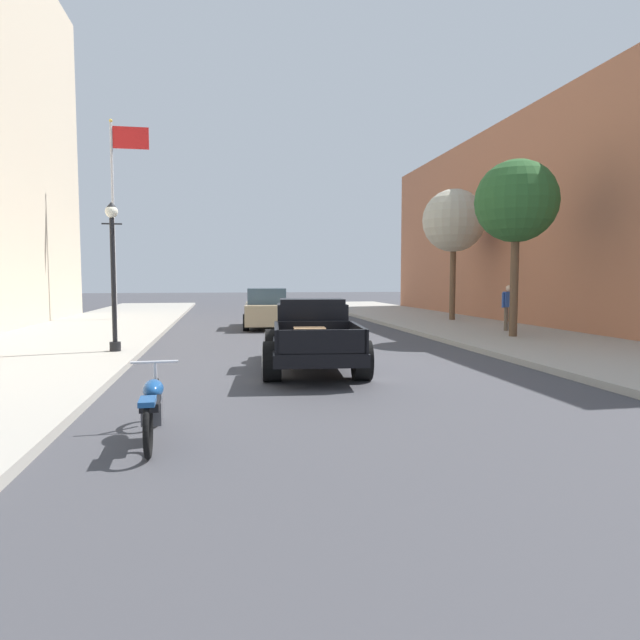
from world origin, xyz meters
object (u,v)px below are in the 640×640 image
object	(u,v)px
street_tree_second	(454,221)
hotrod_truck_black	(312,335)
motorcycle_parked	(152,406)
flagpole	(118,198)
car_background_tan	(266,309)
street_tree_nearest	(516,202)
street_lamp_near	(113,265)
pedestrian_sidewalk_right	(509,305)

from	to	relation	value
street_tree_second	hotrod_truck_black	bearing A→B (deg)	-126.09
motorcycle_parked	flagpole	world-z (taller)	flagpole
motorcycle_parked	flagpole	bearing A→B (deg)	100.83
hotrod_truck_black	car_background_tan	world-z (taller)	car_background_tan
car_background_tan	street_tree_nearest	world-z (taller)	street_tree_nearest
street_lamp_near	street_tree_nearest	world-z (taller)	street_tree_nearest
pedestrian_sidewalk_right	street_lamp_near	size ratio (longest dim) A/B	0.43
flagpole	street_tree_second	size ratio (longest dim) A/B	1.54
motorcycle_parked	flagpole	distance (m)	20.96
street_lamp_near	flagpole	size ratio (longest dim) A/B	0.42
motorcycle_parked	flagpole	xyz separation A→B (m)	(-3.81, 19.91, 5.33)
car_background_tan	street_tree_second	distance (m)	9.51
pedestrian_sidewalk_right	street_tree_second	world-z (taller)	street_tree_second
hotrod_truck_black	car_background_tan	xyz separation A→B (m)	(-0.21, 10.50, 0.01)
street_tree_nearest	street_tree_second	distance (m)	7.30
street_lamp_near	street_tree_nearest	size ratio (longest dim) A/B	0.67
car_background_tan	flagpole	distance (m)	9.19
motorcycle_parked	street_tree_nearest	xyz separation A→B (m)	(10.28, 9.55, 4.06)
street_lamp_near	street_tree_second	xyz separation A→B (m)	(13.18, 8.88, 2.26)
pedestrian_sidewalk_right	street_lamp_near	xyz separation A→B (m)	(-12.98, -3.45, 1.30)
hotrod_truck_black	street_tree_second	bearing A→B (deg)	53.91
car_background_tan	flagpole	size ratio (longest dim) A/B	0.48
hotrod_truck_black	street_tree_second	size ratio (longest dim) A/B	0.85
pedestrian_sidewalk_right	street_lamp_near	world-z (taller)	street_lamp_near
motorcycle_parked	car_background_tan	xyz separation A→B (m)	(2.67, 15.73, 0.33)
car_background_tan	pedestrian_sidewalk_right	xyz separation A→B (m)	(8.42, -4.38, 0.32)
pedestrian_sidewalk_right	flagpole	world-z (taller)	flagpole
street_lamp_near	street_tree_second	size ratio (longest dim) A/B	0.65
car_background_tan	hotrod_truck_black	bearing A→B (deg)	-88.88
motorcycle_parked	street_tree_nearest	world-z (taller)	street_tree_nearest
street_lamp_near	street_tree_second	bearing A→B (deg)	33.97
motorcycle_parked	car_background_tan	bearing A→B (deg)	80.36
pedestrian_sidewalk_right	motorcycle_parked	bearing A→B (deg)	-134.34
car_background_tan	flagpole	world-z (taller)	flagpole
flagpole	street_tree_second	xyz separation A→B (m)	(15.10, -3.13, -1.12)
car_background_tan	pedestrian_sidewalk_right	bearing A→B (deg)	-27.48
hotrod_truck_black	motorcycle_parked	world-z (taller)	hotrod_truck_black
car_background_tan	street_lamp_near	xyz separation A→B (m)	(-4.56, -7.83, 1.62)
street_lamp_near	flagpole	distance (m)	12.62
street_lamp_near	car_background_tan	bearing A→B (deg)	59.78
street_lamp_near	street_tree_nearest	xyz separation A→B (m)	(12.16, 1.65, 2.12)
hotrod_truck_black	street_tree_nearest	size ratio (longest dim) A/B	0.88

